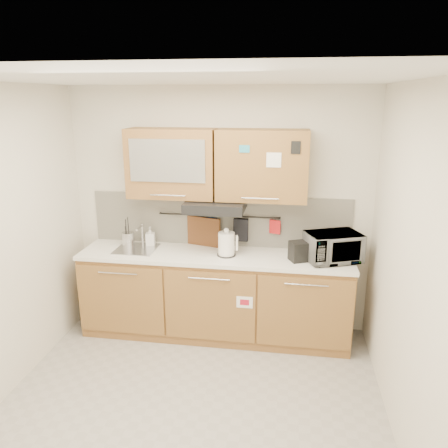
% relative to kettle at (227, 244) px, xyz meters
% --- Properties ---
extents(floor, '(3.20, 3.20, 0.00)m').
position_rel_kettle_xyz_m(floor, '(-0.13, -1.17, -1.04)').
color(floor, '#9E9993').
rests_on(floor, ground).
extents(ceiling, '(3.20, 3.20, 0.00)m').
position_rel_kettle_xyz_m(ceiling, '(-0.13, -1.17, 1.56)').
color(ceiling, white).
rests_on(ceiling, wall_back).
extents(wall_back, '(3.20, 0.00, 3.20)m').
position_rel_kettle_xyz_m(wall_back, '(-0.13, 0.33, 0.26)').
color(wall_back, silver).
rests_on(wall_back, ground).
extents(wall_right, '(0.00, 3.00, 3.00)m').
position_rel_kettle_xyz_m(wall_right, '(1.47, -1.17, 0.26)').
color(wall_right, silver).
rests_on(wall_right, ground).
extents(base_cabinet, '(2.80, 0.64, 0.88)m').
position_rel_kettle_xyz_m(base_cabinet, '(-0.13, 0.03, -0.63)').
color(base_cabinet, olive).
rests_on(base_cabinet, floor).
extents(countertop, '(2.82, 0.62, 0.04)m').
position_rel_kettle_xyz_m(countertop, '(-0.13, 0.02, -0.14)').
color(countertop, white).
rests_on(countertop, base_cabinet).
extents(backsplash, '(2.80, 0.02, 0.56)m').
position_rel_kettle_xyz_m(backsplash, '(-0.13, 0.32, 0.16)').
color(backsplash, silver).
rests_on(backsplash, countertop).
extents(upper_cabinets, '(1.82, 0.37, 0.70)m').
position_rel_kettle_xyz_m(upper_cabinets, '(-0.13, 0.16, 0.79)').
color(upper_cabinets, olive).
rests_on(upper_cabinets, wall_back).
extents(range_hood, '(0.60, 0.46, 0.10)m').
position_rel_kettle_xyz_m(range_hood, '(-0.13, 0.08, 0.38)').
color(range_hood, black).
rests_on(range_hood, upper_cabinets).
extents(sink, '(0.42, 0.40, 0.26)m').
position_rel_kettle_xyz_m(sink, '(-0.98, 0.04, -0.11)').
color(sink, silver).
rests_on(sink, countertop).
extents(utensil_rail, '(1.30, 0.02, 0.02)m').
position_rel_kettle_xyz_m(utensil_rail, '(-0.13, 0.28, 0.22)').
color(utensil_rail, black).
rests_on(utensil_rail, backsplash).
extents(utensil_crock, '(0.17, 0.17, 0.33)m').
position_rel_kettle_xyz_m(utensil_crock, '(-1.09, 0.10, -0.03)').
color(utensil_crock, '#ABABB0').
rests_on(utensil_crock, countertop).
extents(kettle, '(0.22, 0.20, 0.29)m').
position_rel_kettle_xyz_m(kettle, '(0.00, 0.00, 0.00)').
color(kettle, white).
rests_on(kettle, countertop).
extents(toaster, '(0.30, 0.25, 0.20)m').
position_rel_kettle_xyz_m(toaster, '(0.77, -0.02, -0.02)').
color(toaster, black).
rests_on(toaster, countertop).
extents(microwave, '(0.61, 0.52, 0.28)m').
position_rel_kettle_xyz_m(microwave, '(1.06, 0.01, 0.02)').
color(microwave, '#999999').
rests_on(microwave, countertop).
extents(soap_bottle, '(0.11, 0.11, 0.21)m').
position_rel_kettle_xyz_m(soap_bottle, '(-0.87, 0.18, -0.01)').
color(soap_bottle, '#999999').
rests_on(soap_bottle, countertop).
extents(cutting_board, '(0.38, 0.13, 0.48)m').
position_rel_kettle_xyz_m(cutting_board, '(-0.29, 0.27, -0.04)').
color(cutting_board, brown).
rests_on(cutting_board, utensil_rail).
extents(oven_mitt, '(0.12, 0.05, 0.20)m').
position_rel_kettle_xyz_m(oven_mitt, '(-0.20, 0.27, 0.10)').
color(oven_mitt, navy).
rests_on(oven_mitt, utensil_rail).
extents(dark_pouch, '(0.16, 0.05, 0.25)m').
position_rel_kettle_xyz_m(dark_pouch, '(0.11, 0.27, 0.08)').
color(dark_pouch, black).
rests_on(dark_pouch, utensil_rail).
extents(pot_holder, '(0.12, 0.05, 0.15)m').
position_rel_kettle_xyz_m(pot_holder, '(0.48, 0.27, 0.13)').
color(pot_holder, red).
rests_on(pot_holder, utensil_rail).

